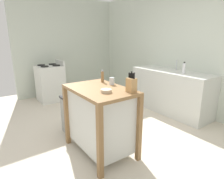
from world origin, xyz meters
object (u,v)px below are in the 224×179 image
bottle_spray_cleaner (184,68)px  kitchen_island (100,117)px  knife_block (131,85)px  drinking_cup (112,81)px  trash_bin (72,115)px  sink_faucet (177,65)px  stove (50,83)px  bowl_ceramic_wide (106,91)px  pepper_grinder (102,76)px

bottle_spray_cleaner → kitchen_island: bearing=-87.5°
knife_block → drinking_cup: size_ratio=2.50×
trash_bin → sink_faucet: 2.38m
drinking_cup → stove: drinking_cup is taller
bowl_ceramic_wide → stove: (-2.84, 0.22, -0.49)m
drinking_cup → stove: size_ratio=0.10×
bowl_ceramic_wide → drinking_cup: (-0.28, 0.28, 0.03)m
pepper_grinder → trash_bin: bearing=-145.2°
bowl_ceramic_wide → drinking_cup: bearing=134.6°
bowl_ceramic_wide → bottle_spray_cleaner: bottle_spray_cleaner is taller
kitchen_island → trash_bin: 0.76m
pepper_grinder → kitchen_island: bearing=-39.0°
bowl_ceramic_wide → sink_faucet: size_ratio=0.61×
sink_faucet → bowl_ceramic_wide: bearing=-74.1°
pepper_grinder → trash_bin: size_ratio=0.29×
kitchen_island → pepper_grinder: size_ratio=5.38×
knife_block → pepper_grinder: size_ratio=1.38×
kitchen_island → pepper_grinder: 0.61m
kitchen_island → knife_block: knife_block is taller
drinking_cup → sink_faucet: (-0.35, 1.92, 0.02)m
kitchen_island → bowl_ceramic_wide: 0.48m
knife_block → bottle_spray_cleaner: bearing=104.9°
bottle_spray_cleaner → knife_block: bearing=-75.1°
bowl_ceramic_wide → drinking_cup: size_ratio=1.33×
bottle_spray_cleaner → stove: 3.14m
knife_block → sink_faucet: bearing=112.1°
trash_bin → bottle_spray_cleaner: 2.24m
trash_bin → sink_faucet: (0.31, 2.26, 0.68)m
knife_block → stove: bearing=-179.2°
trash_bin → bottle_spray_cleaner: size_ratio=2.77×
drinking_cup → pepper_grinder: size_ratio=0.55×
bottle_spray_cleaner → drinking_cup: bearing=-89.4°
drinking_cup → pepper_grinder: (-0.21, -0.02, 0.04)m
kitchen_island → trash_bin: (-0.73, -0.09, -0.20)m
knife_block → stove: knife_block is taller
drinking_cup → trash_bin: drinking_cup is taller
kitchen_island → drinking_cup: bearing=105.6°
bottle_spray_cleaner → stove: (-2.55, -1.76, -0.54)m
trash_bin → bottle_spray_cleaner: (0.65, 2.03, 0.68)m
kitchen_island → sink_faucet: (-0.42, 2.16, 0.48)m
kitchen_island → drinking_cup: drinking_cup is taller
drinking_cup → kitchen_island: bearing=-74.4°
bowl_ceramic_wide → sink_faucet: sink_faucet is taller
kitchen_island → bowl_ceramic_wide: bearing=-10.0°
sink_faucet → stove: 3.03m
sink_faucet → bottle_spray_cleaner: 0.40m
drinking_cup → stove: (-2.57, -0.07, -0.52)m
bowl_ceramic_wide → stove: bearing=175.7°
bowl_ceramic_wide → knife_block: bearing=58.0°
bowl_ceramic_wide → bottle_spray_cleaner: size_ratio=0.59×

